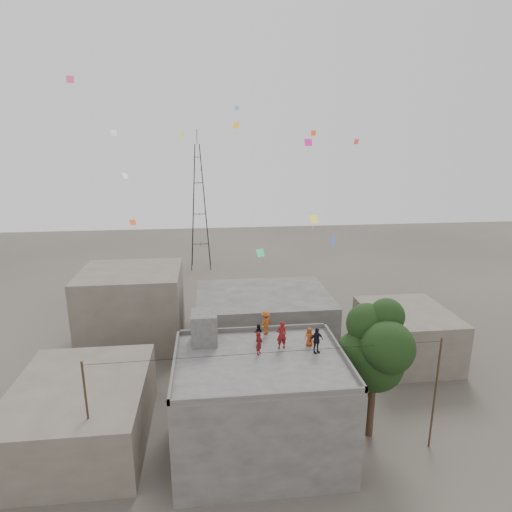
{
  "coord_description": "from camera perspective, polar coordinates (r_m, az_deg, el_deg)",
  "views": [
    {
      "loc": [
        -2.76,
        -22.28,
        18.44
      ],
      "look_at": [
        -0.06,
        1.59,
        11.94
      ],
      "focal_mm": 30.0,
      "sensor_mm": 36.0,
      "label": 1
    }
  ],
  "objects": [
    {
      "name": "person_orange_child",
      "position": [
        27.14,
        7.12,
        -10.63
      ],
      "size": [
        0.69,
        0.67,
        1.19
      ],
      "primitive_type": "imported",
      "rotation": [
        0.0,
        0.0,
        -0.72
      ],
      "color": "#A54112",
      "rests_on": "main_building"
    },
    {
      "name": "person_red_adult",
      "position": [
        26.53,
        3.42,
        -10.45
      ],
      "size": [
        0.73,
        0.57,
        1.79
      ],
      "primitive_type": "imported",
      "rotation": [
        0.0,
        0.0,
        3.37
      ],
      "color": "maroon",
      "rests_on": "main_building"
    },
    {
      "name": "stair_head_box",
      "position": [
        27.34,
        -6.89,
        -9.48
      ],
      "size": [
        1.6,
        1.8,
        2.0
      ],
      "primitive_type": "cube",
      "color": "#474543",
      "rests_on": "main_building"
    },
    {
      "name": "person_dark_adult",
      "position": [
        26.27,
        8.05,
        -11.1
      ],
      "size": [
        1.0,
        0.63,
        1.59
      ],
      "primitive_type": "imported",
      "rotation": [
        0.0,
        0.0,
        0.28
      ],
      "color": "black",
      "rests_on": "main_building"
    },
    {
      "name": "person_red_child",
      "position": [
        25.9,
        0.42,
        -11.53
      ],
      "size": [
        0.54,
        0.62,
        1.44
      ],
      "primitive_type": "imported",
      "rotation": [
        0.0,
        0.0,
        1.11
      ],
      "color": "#630F10",
      "rests_on": "main_building"
    },
    {
      "name": "utility_line",
      "position": [
        25.81,
        2.05,
        -19.35
      ],
      "size": [
        20.12,
        0.62,
        7.4
      ],
      "color": "black",
      "rests_on": "ground"
    },
    {
      "name": "neighbor_northwest",
      "position": [
        41.72,
        -16.11,
        -6.47
      ],
      "size": [
        9.0,
        8.0,
        7.0
      ],
      "primitive_type": "cube",
      "color": "#5C5348",
      "rests_on": "ground"
    },
    {
      "name": "tree",
      "position": [
        27.89,
        15.92,
        -11.74
      ],
      "size": [
        4.9,
        4.6,
        9.1
      ],
      "color": "black",
      "rests_on": "ground"
    },
    {
      "name": "person_dark_child",
      "position": [
        27.48,
        0.3,
        -10.21
      ],
      "size": [
        0.68,
        0.6,
        1.16
      ],
      "primitive_type": "imported",
      "rotation": [
        0.0,
        0.0,
        2.79
      ],
      "color": "black",
      "rests_on": "main_building"
    },
    {
      "name": "ground",
      "position": [
        29.05,
        0.51,
        -24.27
      ],
      "size": [
        140.0,
        140.0,
        0.0
      ],
      "primitive_type": "plane",
      "color": "#403B35",
      "rests_on": "ground"
    },
    {
      "name": "kites",
      "position": [
        29.57,
        -2.77,
        11.77
      ],
      "size": [
        19.79,
        14.46,
        10.84
      ],
      "color": "#E75018",
      "rests_on": "ground"
    },
    {
      "name": "person_orange_adult",
      "position": [
        28.38,
        1.28,
        -8.89
      ],
      "size": [
        1.17,
        1.07,
        1.57
      ],
      "primitive_type": "imported",
      "rotation": [
        0.0,
        0.0,
        -2.52
      ],
      "color": "#9D4412",
      "rests_on": "main_building"
    },
    {
      "name": "main_building",
      "position": [
        27.22,
        0.53,
        -19.3
      ],
      "size": [
        10.0,
        8.0,
        6.1
      ],
      "color": "#474543",
      "rests_on": "ground"
    },
    {
      "name": "neighbor_east",
      "position": [
        39.83,
        19.37,
        -9.84
      ],
      "size": [
        7.0,
        8.0,
        4.4
      ],
      "primitive_type": "cube",
      "color": "#5C5348",
      "rests_on": "ground"
    },
    {
      "name": "neighbor_west",
      "position": [
        30.45,
        -22.26,
        -18.8
      ],
      "size": [
        8.0,
        10.0,
        4.0
      ],
      "primitive_type": "cube",
      "color": "#5C5348",
      "rests_on": "ground"
    },
    {
      "name": "transmission_tower",
      "position": [
        62.99,
        -7.57,
        6.45
      ],
      "size": [
        2.97,
        2.97,
        20.01
      ],
      "color": "black",
      "rests_on": "ground"
    },
    {
      "name": "neighbor_north",
      "position": [
        39.91,
        0.94,
        -8.41
      ],
      "size": [
        12.0,
        9.0,
        5.0
      ],
      "primitive_type": "cube",
      "color": "#474543",
      "rests_on": "ground"
    },
    {
      "name": "parapet",
      "position": [
        25.54,
        0.54,
        -13.37
      ],
      "size": [
        10.0,
        8.0,
        0.3
      ],
      "color": "#474543",
      "rests_on": "main_building"
    }
  ]
}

